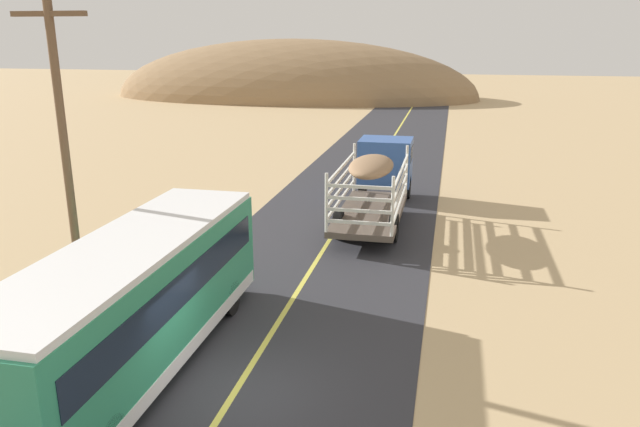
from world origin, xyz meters
TOP-DOWN VIEW (x-y plane):
  - ground_plane at (0.00, 0.00)m, footprint 240.00×240.00m
  - road_surface at (0.00, 0.00)m, footprint 8.00×120.00m
  - road_centre_line at (0.00, 0.00)m, footprint 0.16×117.60m
  - livestock_truck at (1.37, 15.70)m, footprint 2.53×9.70m
  - bus at (-2.60, 0.51)m, footprint 2.54×10.00m
  - power_pole_near at (-6.12, 3.58)m, footprint 2.20×0.24m
  - distant_hill at (-16.08, 66.04)m, footprint 47.48×22.72m

SIDE VIEW (x-z plane):
  - ground_plane at x=0.00m, z-range 0.00..0.00m
  - distant_hill at x=-16.08m, z-range -7.34..7.34m
  - road_surface at x=0.00m, z-range 0.00..0.02m
  - road_centre_line at x=0.00m, z-range 0.02..0.02m
  - bus at x=-2.60m, z-range 0.14..3.35m
  - livestock_truck at x=1.37m, z-range 0.28..3.30m
  - power_pole_near at x=-6.12m, z-range 0.30..9.18m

